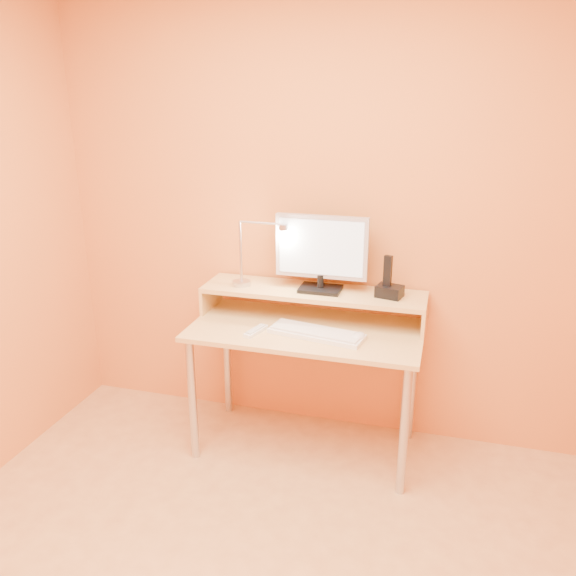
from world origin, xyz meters
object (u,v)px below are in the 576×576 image
(phone_dock, at_px, (389,291))
(mouse, at_px, (358,337))
(monitor_panel, at_px, (322,247))
(lamp_base, at_px, (241,283))
(remote_control, at_px, (256,331))
(keyboard, at_px, (316,334))

(phone_dock, distance_m, mouse, 0.32)
(monitor_panel, distance_m, phone_dock, 0.42)
(lamp_base, xyz_separation_m, remote_control, (0.17, -0.25, -0.16))
(phone_dock, relative_size, mouse, 1.14)
(remote_control, bearing_deg, keyboard, 24.17)
(lamp_base, bearing_deg, remote_control, -56.59)
(phone_dock, bearing_deg, remote_control, -142.69)
(monitor_panel, relative_size, phone_dock, 3.76)
(lamp_base, distance_m, keyboard, 0.54)
(monitor_panel, bearing_deg, remote_control, -133.08)
(monitor_panel, distance_m, remote_control, 0.56)
(monitor_panel, height_order, mouse, monitor_panel)
(lamp_base, bearing_deg, mouse, -17.08)
(monitor_panel, xyz_separation_m, mouse, (0.25, -0.25, -0.38))
(phone_dock, xyz_separation_m, remote_control, (-0.64, -0.28, -0.18))
(monitor_panel, height_order, lamp_base, monitor_panel)
(phone_dock, xyz_separation_m, keyboard, (-0.33, -0.23, -0.18))
(lamp_base, distance_m, mouse, 0.73)
(keyboard, height_order, mouse, mouse)
(keyboard, bearing_deg, monitor_panel, 108.10)
(monitor_panel, distance_m, keyboard, 0.46)
(keyboard, bearing_deg, lamp_base, 166.46)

